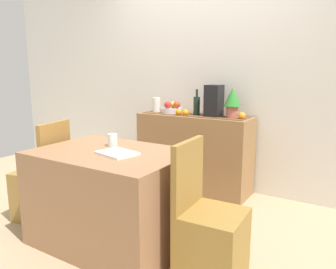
% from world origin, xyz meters
% --- Properties ---
extents(ground_plane, '(6.40, 6.40, 0.02)m').
position_xyz_m(ground_plane, '(0.00, 0.00, -0.01)').
color(ground_plane, tan).
rests_on(ground_plane, ground).
extents(room_wall_rear, '(6.40, 0.06, 2.70)m').
position_xyz_m(room_wall_rear, '(0.00, 1.18, 1.35)').
color(room_wall_rear, silver).
rests_on(room_wall_rear, ground).
extents(sideboard_console, '(1.29, 0.42, 0.86)m').
position_xyz_m(sideboard_console, '(0.00, 0.92, 0.43)').
color(sideboard_console, olive).
rests_on(sideboard_console, ground).
extents(table_runner, '(1.21, 0.32, 0.01)m').
position_xyz_m(table_runner, '(0.00, 0.92, 0.86)').
color(table_runner, brown).
rests_on(table_runner, sideboard_console).
extents(fruit_bowl, '(0.24, 0.24, 0.06)m').
position_xyz_m(fruit_bowl, '(-0.29, 0.92, 0.89)').
color(fruit_bowl, silver).
rests_on(fruit_bowl, table_runner).
extents(apple_right, '(0.07, 0.07, 0.07)m').
position_xyz_m(apple_right, '(-0.29, 0.95, 0.96)').
color(apple_right, gold).
rests_on(apple_right, fruit_bowl).
extents(apple_rear, '(0.08, 0.08, 0.08)m').
position_xyz_m(apple_rear, '(-0.31, 0.86, 0.96)').
color(apple_rear, red).
rests_on(apple_rear, fruit_bowl).
extents(apple_upper, '(0.07, 0.07, 0.07)m').
position_xyz_m(apple_upper, '(-0.36, 0.92, 0.95)').
color(apple_upper, '#B5391C').
rests_on(apple_upper, fruit_bowl).
extents(apple_front, '(0.08, 0.08, 0.08)m').
position_xyz_m(apple_front, '(-0.22, 0.91, 0.96)').
color(apple_front, '#B5381C').
rests_on(apple_front, fruit_bowl).
extents(wine_bottle, '(0.07, 0.07, 0.29)m').
position_xyz_m(wine_bottle, '(0.03, 0.92, 0.97)').
color(wine_bottle, '#1C2E24').
rests_on(wine_bottle, sideboard_console).
extents(coffee_maker, '(0.16, 0.18, 0.34)m').
position_xyz_m(coffee_maker, '(0.23, 0.92, 1.03)').
color(coffee_maker, black).
rests_on(coffee_maker, sideboard_console).
extents(ceramic_vase, '(0.09, 0.09, 0.17)m').
position_xyz_m(ceramic_vase, '(-0.51, 0.92, 0.94)').
color(ceramic_vase, silver).
rests_on(ceramic_vase, sideboard_console).
extents(potted_plant, '(0.17, 0.17, 0.32)m').
position_xyz_m(potted_plant, '(0.44, 0.92, 1.04)').
color(potted_plant, '#B5634E').
rests_on(potted_plant, sideboard_console).
extents(orange_loose_far, '(0.07, 0.07, 0.07)m').
position_xyz_m(orange_loose_far, '(-0.14, 0.82, 0.89)').
color(orange_loose_far, orange).
rests_on(orange_loose_far, sideboard_console).
extents(orange_loose_end, '(0.07, 0.07, 0.07)m').
position_xyz_m(orange_loose_end, '(-0.06, 0.83, 0.89)').
color(orange_loose_end, orange).
rests_on(orange_loose_end, sideboard_console).
extents(orange_loose_near_bowl, '(0.07, 0.07, 0.07)m').
position_xyz_m(orange_loose_near_bowl, '(0.56, 0.88, 0.89)').
color(orange_loose_near_bowl, orange).
rests_on(orange_loose_near_bowl, sideboard_console).
extents(dining_table, '(1.15, 0.81, 0.74)m').
position_xyz_m(dining_table, '(0.02, -0.49, 0.37)').
color(dining_table, '#976A48').
rests_on(dining_table, ground).
extents(open_book, '(0.32, 0.26, 0.02)m').
position_xyz_m(open_book, '(0.13, -0.53, 0.75)').
color(open_book, white).
rests_on(open_book, dining_table).
extents(coffee_cup, '(0.08, 0.08, 0.10)m').
position_xyz_m(coffee_cup, '(-0.08, -0.35, 0.79)').
color(coffee_cup, silver).
rests_on(coffee_cup, dining_table).
extents(chair_near_window, '(0.48, 0.48, 0.90)m').
position_xyz_m(chair_near_window, '(-0.82, -0.48, 0.27)').
color(chair_near_window, olive).
rests_on(chair_near_window, ground).
extents(chair_by_corner, '(0.42, 0.42, 0.90)m').
position_xyz_m(chair_by_corner, '(0.86, -0.49, 0.27)').
color(chair_by_corner, olive).
rests_on(chair_by_corner, ground).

